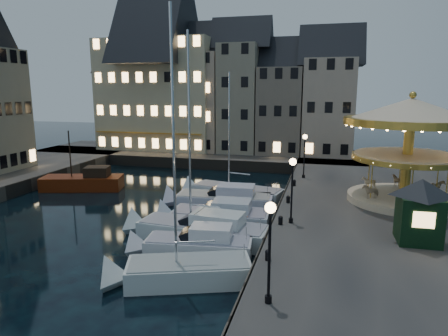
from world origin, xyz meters
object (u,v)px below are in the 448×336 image
(streetlamp_b, at_px, (292,181))
(bollard_b, at_px, (281,220))
(motorboat_a, at_px, (178,273))
(bollard_c, at_px, (288,199))
(motorboat_f, at_px, (231,192))
(red_fishing_boat, at_px, (84,182))
(carousel, at_px, (410,130))
(streetlamp_a, at_px, (270,238))
(motorboat_e, at_px, (220,200))
(ticket_kiosk, at_px, (421,200))
(motorboat_c, at_px, (197,229))
(bollard_a, at_px, (268,254))
(motorboat_b, at_px, (192,246))
(motorboat_d, at_px, (215,217))
(bollard_d, at_px, (294,182))
(streetlamp_c, at_px, (305,150))

(streetlamp_b, relative_size, bollard_b, 7.32)
(streetlamp_b, xyz_separation_m, motorboat_a, (-5.03, -6.96, -3.48))
(bollard_c, xyz_separation_m, motorboat_f, (-5.52, 4.75, -1.07))
(red_fishing_boat, xyz_separation_m, carousel, (28.60, -1.89, 6.00))
(streetlamp_a, xyz_separation_m, motorboat_e, (-6.36, 16.24, -3.37))
(motorboat_f, distance_m, ticket_kiosk, 17.34)
(streetlamp_a, relative_size, motorboat_e, 0.47)
(motorboat_e, distance_m, red_fishing_boat, 14.65)
(motorboat_e, bearing_deg, motorboat_c, -86.59)
(motorboat_a, height_order, carousel, motorboat_a)
(bollard_a, xyz_separation_m, motorboat_f, (-5.52, 15.25, -1.07))
(motorboat_b, xyz_separation_m, motorboat_d, (-0.17, 5.58, 0.00))
(bollard_d, xyz_separation_m, red_fishing_boat, (-20.19, -1.20, -0.90))
(bollard_a, bearing_deg, streetlamp_a, -81.47)
(streetlamp_a, distance_m, ticket_kiosk, 11.08)
(bollard_c, xyz_separation_m, motorboat_d, (-4.95, -2.67, -0.96))
(motorboat_c, bearing_deg, carousel, 30.06)
(bollard_b, relative_size, motorboat_b, 0.08)
(streetlamp_c, xyz_separation_m, motorboat_b, (-5.38, -17.25, -3.38))
(streetlamp_a, bearing_deg, motorboat_c, 123.48)
(motorboat_d, bearing_deg, bollard_b, -25.18)
(red_fishing_boat, bearing_deg, motorboat_c, -33.51)
(motorboat_f, height_order, ticket_kiosk, motorboat_f)
(motorboat_c, bearing_deg, streetlamp_c, 67.82)
(streetlamp_c, bearing_deg, ticket_kiosk, -64.67)
(streetlamp_a, distance_m, bollard_d, 20.15)
(streetlamp_c, relative_size, motorboat_e, 0.47)
(motorboat_a, xyz_separation_m, motorboat_d, (-0.52, 8.79, 0.10))
(bollard_b, relative_size, motorboat_a, 0.05)
(streetlamp_a, bearing_deg, streetlamp_b, 90.00)
(streetlamp_b, bearing_deg, ticket_kiosk, -11.95)
(motorboat_a, xyz_separation_m, carousel, (12.84, 13.88, 6.17))
(streetlamp_a, bearing_deg, motorboat_f, 107.63)
(motorboat_e, height_order, red_fishing_boat, red_fishing_boat)
(streetlamp_a, distance_m, motorboat_a, 6.83)
(bollard_d, relative_size, ticket_kiosk, 0.14)
(streetlamp_c, xyz_separation_m, bollard_a, (-0.60, -19.50, -2.41))
(streetlamp_b, bearing_deg, streetlamp_c, 90.00)
(streetlamp_b, distance_m, motorboat_c, 6.88)
(streetlamp_c, height_order, red_fishing_boat, red_fishing_boat)
(streetlamp_a, relative_size, bollard_a, 7.32)
(streetlamp_c, bearing_deg, motorboat_b, -107.34)
(motorboat_b, bearing_deg, motorboat_f, 93.23)
(motorboat_c, relative_size, motorboat_d, 1.59)
(motorboat_d, bearing_deg, ticket_kiosk, -14.75)
(motorboat_e, bearing_deg, motorboat_d, -79.61)
(bollard_d, height_order, red_fishing_boat, red_fishing_boat)
(streetlamp_b, height_order, red_fishing_boat, red_fishing_boat)
(bollard_d, bearing_deg, streetlamp_a, -88.28)
(motorboat_a, height_order, ticket_kiosk, motorboat_a)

